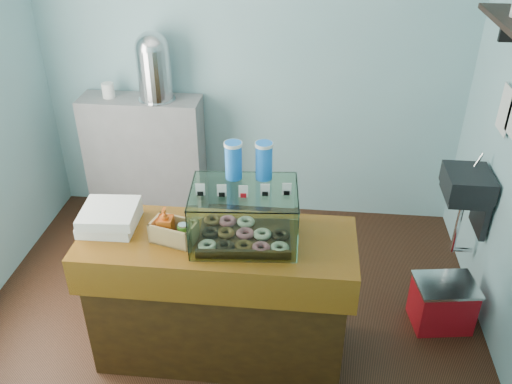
# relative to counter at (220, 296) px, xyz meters

# --- Properties ---
(ground) EXTENTS (3.50, 3.50, 0.00)m
(ground) POSITION_rel_counter_xyz_m (0.00, 0.25, -0.46)
(ground) COLOR black
(ground) RESTS_ON ground
(room_shell) EXTENTS (3.54, 3.04, 2.82)m
(room_shell) POSITION_rel_counter_xyz_m (0.03, 0.26, 1.25)
(room_shell) COLOR #81B4BD
(room_shell) RESTS_ON ground
(counter) EXTENTS (1.60, 0.60, 0.90)m
(counter) POSITION_rel_counter_xyz_m (0.00, 0.00, 0.00)
(counter) COLOR #3C240B
(counter) RESTS_ON ground
(back_shelf) EXTENTS (1.00, 0.32, 1.10)m
(back_shelf) POSITION_rel_counter_xyz_m (-0.90, 1.57, 0.09)
(back_shelf) COLOR gray
(back_shelf) RESTS_ON ground
(display_case) EXTENTS (0.62, 0.48, 0.54)m
(display_case) POSITION_rel_counter_xyz_m (0.16, 0.04, 0.62)
(display_case) COLOR #311A0E
(display_case) RESTS_ON counter
(condiment_crate) EXTENTS (0.28, 0.21, 0.20)m
(condiment_crate) POSITION_rel_counter_xyz_m (-0.25, -0.04, 0.51)
(condiment_crate) COLOR tan
(condiment_crate) RESTS_ON counter
(pastry_boxes) EXTENTS (0.34, 0.34, 0.13)m
(pastry_boxes) POSITION_rel_counter_xyz_m (-0.64, 0.06, 0.51)
(pastry_boxes) COLOR white
(pastry_boxes) RESTS_ON counter
(coffee_urn) EXTENTS (0.30, 0.30, 0.55)m
(coffee_urn) POSITION_rel_counter_xyz_m (-0.75, 1.57, 0.93)
(coffee_urn) COLOR silver
(coffee_urn) RESTS_ON back_shelf
(red_cooler) EXTENTS (0.44, 0.36, 0.35)m
(red_cooler) POSITION_rel_counter_xyz_m (1.46, 0.39, -0.28)
(red_cooler) COLOR #AB0D16
(red_cooler) RESTS_ON ground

